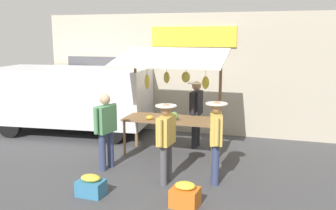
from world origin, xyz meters
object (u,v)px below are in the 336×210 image
shopper_with_shopping_bag (166,137)px  produce_crate_side (91,186)px  shopper_in_striped_shirt (216,136)px  vendor_with_sunhat (196,108)px  shopper_with_ponytail (106,126)px  market_stall (172,90)px  parked_van (67,94)px  produce_crate_near (185,195)px

shopper_with_shopping_bag → produce_crate_side: bearing=135.6°
produce_crate_side → shopper_with_shopping_bag: bearing=-139.3°
shopper_in_striped_shirt → vendor_with_sunhat: bearing=10.3°
shopper_with_ponytail → market_stall: bearing=-25.4°
market_stall → parked_van: (3.45, -1.06, -0.42)m
shopper_in_striped_shirt → parked_van: bearing=51.1°
parked_van → shopper_with_ponytail: bearing=130.1°
market_stall → shopper_in_striped_shirt: market_stall is taller
shopper_with_ponytail → produce_crate_side: (-0.32, 1.29, -0.75)m
vendor_with_sunhat → shopper_with_shopping_bag: bearing=1.6°
vendor_with_sunhat → produce_crate_near: 3.40m
shopper_with_ponytail → shopper_in_striped_shirt: (-2.32, 0.07, 0.00)m
vendor_with_sunhat → produce_crate_side: size_ratio=3.44×
parked_van → produce_crate_near: 5.76m
market_stall → vendor_with_sunhat: 1.01m
vendor_with_sunhat → shopper_with_ponytail: (1.47, 2.06, -0.07)m
shopper_in_striped_shirt → parked_van: 5.31m
shopper_with_ponytail → parked_van: parked_van is taller
parked_van → shopper_in_striped_shirt: bearing=147.4°
vendor_with_sunhat → parked_van: 3.88m
shopper_with_ponytail → shopper_with_shopping_bag: bearing=-90.5°
shopper_with_ponytail → parked_van: 3.38m
parked_van → produce_crate_side: 4.66m
vendor_with_sunhat → shopper_in_striped_shirt: bearing=24.5°
market_stall → produce_crate_near: bearing=110.8°
shopper_with_shopping_bag → produce_crate_side: (1.09, 0.94, -0.72)m
market_stall → shopper_with_shopping_bag: size_ratio=1.62×
parked_van → produce_crate_near: size_ratio=9.33×
shopper_with_ponytail → shopper_in_striped_shirt: bearing=-78.5°
vendor_with_sunhat → produce_crate_side: 3.63m
vendor_with_sunhat → parked_van: size_ratio=0.37×
shopper_in_striped_shirt → produce_crate_side: 2.45m
vendor_with_sunhat → market_stall: bearing=-26.8°
produce_crate_near → parked_van: bearing=-39.1°
produce_crate_side → vendor_with_sunhat: bearing=-108.9°
vendor_with_sunhat → produce_crate_side: vendor_with_sunhat is taller
vendor_with_sunhat → parked_van: (3.87, -0.32, 0.13)m
market_stall → shopper_with_ponytail: market_stall is taller
shopper_with_ponytail → shopper_in_striped_shirt: 2.32m
produce_crate_near → produce_crate_side: bearing=2.8°
shopper_in_striped_shirt → produce_crate_near: (0.30, 1.14, -0.74)m
shopper_with_shopping_bag → produce_crate_side: 1.61m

